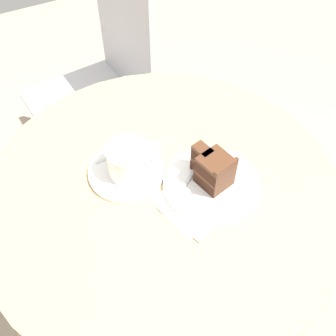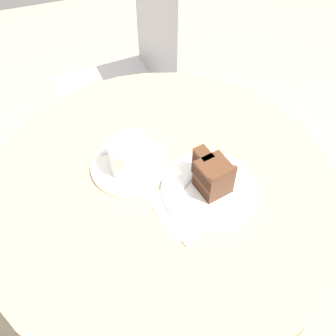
{
  "view_description": "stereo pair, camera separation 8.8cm",
  "coord_description": "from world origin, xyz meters",
  "views": [
    {
      "loc": [
        -0.23,
        -0.48,
        1.47
      ],
      "look_at": [
        0.02,
        0.01,
        0.78
      ],
      "focal_mm": 45.0,
      "sensor_mm": 36.0,
      "label": 1
    },
    {
      "loc": [
        -0.15,
        -0.52,
        1.47
      ],
      "look_at": [
        0.02,
        0.01,
        0.78
      ],
      "focal_mm": 45.0,
      "sensor_mm": 36.0,
      "label": 2
    }
  ],
  "objects": [
    {
      "name": "saucer",
      "position": [
        -0.05,
        0.07,
        0.75
      ],
      "size": [
        0.17,
        0.17,
        0.01
      ],
      "color": "white",
      "rests_on": "cafe_table"
    },
    {
      "name": "cafe_table",
      "position": [
        0.0,
        0.0,
        0.62
      ],
      "size": [
        0.78,
        0.78,
        0.74
      ],
      "color": "tan",
      "rests_on": "ground"
    },
    {
      "name": "coffee_cup",
      "position": [
        -0.04,
        0.07,
        0.79
      ],
      "size": [
        0.13,
        0.09,
        0.07
      ],
      "color": "white",
      "rests_on": "saucer"
    },
    {
      "name": "cafe_chair",
      "position": [
        0.12,
        0.67,
        0.54
      ],
      "size": [
        0.42,
        0.42,
        0.92
      ],
      "rotation": [
        0.0,
        0.0,
        4.81
      ],
      "color": "#BCBCC1",
      "rests_on": "ground"
    },
    {
      "name": "cake_plate",
      "position": [
        0.09,
        -0.04,
        0.75
      ],
      "size": [
        0.2,
        0.2,
        0.01
      ],
      "color": "white",
      "rests_on": "cafe_table"
    },
    {
      "name": "cake_slice",
      "position": [
        0.1,
        -0.04,
        0.79
      ],
      "size": [
        0.07,
        0.1,
        0.08
      ],
      "rotation": [
        0.0,
        0.0,
        1.81
      ],
      "color": "#381E14",
      "rests_on": "cake_plate"
    },
    {
      "name": "napkin",
      "position": [
        0.04,
        -0.07,
        0.74
      ],
      "size": [
        0.15,
        0.16,
        0.0
      ],
      "rotation": [
        0.0,
        0.0,
        4.92
      ],
      "color": "silver",
      "rests_on": "cafe_table"
    },
    {
      "name": "teaspoon",
      "position": [
        -0.03,
        0.13,
        0.75
      ],
      "size": [
        0.11,
        0.02,
        0.0
      ],
      "rotation": [
        0.0,
        0.0,
        0.11
      ],
      "color": "silver",
      "rests_on": "saucer"
    },
    {
      "name": "fork",
      "position": [
        0.1,
        0.01,
        0.76
      ],
      "size": [
        0.13,
        0.1,
        0.0
      ],
      "rotation": [
        0.0,
        0.0,
        0.61
      ],
      "color": "silver",
      "rests_on": "cake_plate"
    },
    {
      "name": "ground_plane",
      "position": [
        0.0,
        0.0,
        -0.01
      ],
      "size": [
        4.4,
        4.4,
        0.01
      ],
      "primitive_type": "cube",
      "color": "gray",
      "rests_on": "ground"
    }
  ]
}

